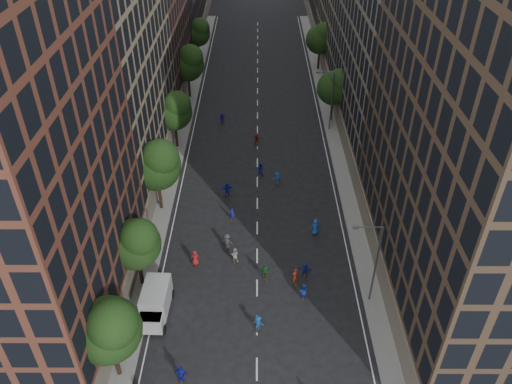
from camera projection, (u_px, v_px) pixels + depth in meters
ground at (257, 147)px, 69.79m from camera, size 240.00×240.00×0.00m
sidewalk_left at (179, 121)px, 75.84m from camera, size 4.00×105.00×0.15m
sidewalk_right at (336, 121)px, 75.77m from camera, size 4.00×105.00×0.15m
bldg_left_a at (6, 174)px, 37.58m from camera, size 14.00×22.00×30.00m
bldg_left_b at (88, 39)px, 55.78m from camera, size 14.00×26.00×34.00m
bldg_left_c at (133, 7)px, 76.13m from camera, size 14.00×20.00×28.00m
bldg_right_a at (500, 114)px, 38.93m from camera, size 14.00×30.00×36.00m
bldg_right_b at (407, 19)px, 63.24m from camera, size 14.00×28.00×33.00m
tree_left_0 at (109, 329)px, 37.11m from camera, size 5.20×5.20×8.83m
tree_left_1 at (136, 242)px, 45.43m from camera, size 4.80×4.80×8.21m
tree_left_2 at (157, 164)px, 54.63m from camera, size 5.60×5.60×9.45m
tree_left_3 at (175, 110)px, 66.27m from camera, size 5.00×5.00×8.58m
tree_left_4 at (188, 62)px, 79.02m from camera, size 5.40×5.40×9.08m
tree_left_5 at (198, 32)px, 92.21m from camera, size 4.80×4.80×8.33m
tree_right_a at (335, 86)px, 72.78m from camera, size 5.00×5.00×8.39m
tree_right_b at (322, 38)px, 88.74m from camera, size 5.20×5.20×8.83m
streetlamp_near at (374, 260)px, 44.10m from camera, size 2.64×0.22×9.06m
streetlamp_far at (330, 98)px, 70.75m from camera, size 2.64×0.22×9.06m
cargo_van at (155, 303)px, 44.99m from camera, size 2.60×5.26×2.76m
skater_2 at (303, 291)px, 46.91m from camera, size 0.85×0.68×1.66m
skater_3 at (258, 323)px, 43.92m from camera, size 1.18×0.89×1.62m
skater_4 at (181, 374)px, 39.63m from camera, size 1.18×0.64×1.92m
skater_5 at (305, 271)px, 49.22m from camera, size 1.47×0.76×1.52m
skater_6 at (195, 258)px, 50.47m from camera, size 0.96×0.73×1.77m
skater_7 at (295, 276)px, 48.39m from camera, size 0.76×0.61×1.81m
skater_8 at (235, 255)px, 50.84m from camera, size 0.93×0.77×1.73m
skater_9 at (227, 241)px, 52.50m from camera, size 1.30×1.02×1.77m
skater_10 at (265, 272)px, 48.89m from camera, size 1.13×0.63×1.81m
skater_11 at (227, 189)px, 60.01m from camera, size 1.79×1.07×1.84m
skater_12 at (315, 227)px, 54.27m from camera, size 1.09×0.93×1.89m
skater_13 at (232, 214)px, 56.43m from camera, size 0.62×0.48×1.50m
skater_14 at (260, 170)px, 63.53m from camera, size 1.04×0.92×1.77m
skater_15 at (277, 178)px, 62.16m from camera, size 1.10×0.76×1.56m
skater_16 at (222, 118)px, 74.82m from camera, size 1.11×0.75×1.75m
skater_17 at (257, 140)px, 69.82m from camera, size 1.61×0.92×1.65m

